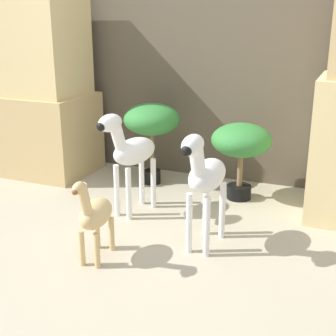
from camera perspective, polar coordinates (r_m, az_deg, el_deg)
name	(u,v)px	position (r m, az deg, el deg)	size (l,w,h in m)	color
ground_plane	(104,269)	(2.58, -7.78, -12.09)	(14.00, 14.00, 0.00)	#B2A88E
wall_back	(209,41)	(3.80, 4.97, 15.18)	(6.40, 0.08, 2.20)	brown
rock_pillar_left	(43,90)	(4.05, -14.97, 9.22)	(0.75, 0.63, 1.52)	tan
zebra_right	(205,175)	(2.60, 4.48, -0.90)	(0.20, 0.52, 0.72)	white
zebra_left	(130,151)	(3.08, -4.62, 2.12)	(0.26, 0.52, 0.72)	white
giraffe_figurine	(95,214)	(2.56, -8.94, -5.60)	(0.19, 0.40, 0.51)	tan
potted_palm_front	(241,144)	(3.38, 8.92, 2.93)	(0.43, 0.43, 0.56)	black
potted_palm_back	(152,122)	(3.65, -2.01, 5.66)	(0.44, 0.44, 0.65)	black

